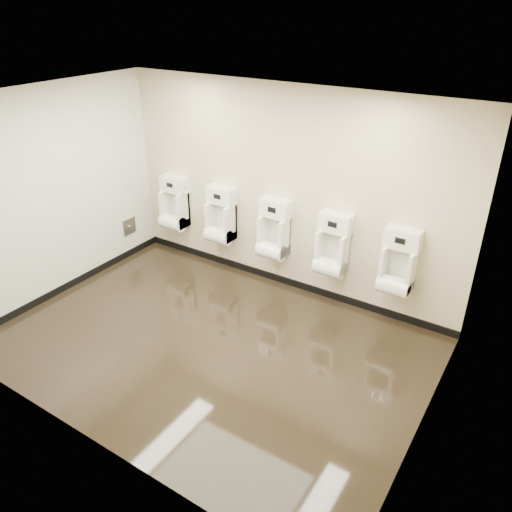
{
  "coord_description": "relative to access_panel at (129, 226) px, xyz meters",
  "views": [
    {
      "loc": [
        3.07,
        -3.74,
        3.73
      ],
      "look_at": [
        0.31,
        0.55,
        1.05
      ],
      "focal_mm": 35.0,
      "sensor_mm": 36.0,
      "label": 1
    }
  ],
  "objects": [
    {
      "name": "skirting_back",
      "position": [
        2.48,
        0.54,
        -0.45
      ],
      "size": [
        5.0,
        0.02,
        0.1
      ],
      "primitive_type": "cube",
      "color": "black",
      "rests_on": "ground"
    },
    {
      "name": "skirting_left",
      "position": [
        -0.01,
        -1.2,
        -0.45
      ],
      "size": [
        0.02,
        3.5,
        0.1
      ],
      "primitive_type": "cube",
      "color": "black",
      "rests_on": "ground"
    },
    {
      "name": "urinal_0",
      "position": [
        0.61,
        0.4,
        0.32
      ],
      "size": [
        0.44,
        0.33,
        0.82
      ],
      "color": "white",
      "rests_on": "back_wall"
    },
    {
      "name": "ground",
      "position": [
        2.48,
        -1.2,
        -0.5
      ],
      "size": [
        5.0,
        3.5,
        0.0
      ],
      "primitive_type": "cube",
      "color": "black",
      "rests_on": "ground"
    },
    {
      "name": "urinal_3",
      "position": [
        3.29,
        0.4,
        0.32
      ],
      "size": [
        0.44,
        0.33,
        0.82
      ],
      "color": "white",
      "rests_on": "back_wall"
    },
    {
      "name": "tile_overlay_left",
      "position": [
        -0.01,
        -1.2,
        0.9
      ],
      "size": [
        0.01,
        3.5,
        2.8
      ],
      "primitive_type": "cube",
      "color": "white",
      "rests_on": "ground"
    },
    {
      "name": "urinal_1",
      "position": [
        1.5,
        0.4,
        0.32
      ],
      "size": [
        0.44,
        0.33,
        0.82
      ],
      "color": "white",
      "rests_on": "back_wall"
    },
    {
      "name": "right_wall",
      "position": [
        4.98,
        -1.2,
        0.9
      ],
      "size": [
        0.02,
        3.5,
        2.8
      ],
      "primitive_type": "cube",
      "color": "beige",
      "rests_on": "ground"
    },
    {
      "name": "front_wall",
      "position": [
        2.48,
        -2.95,
        0.9
      ],
      "size": [
        5.0,
        0.02,
        2.8
      ],
      "primitive_type": "cube",
      "color": "beige",
      "rests_on": "ground"
    },
    {
      "name": "urinal_4",
      "position": [
        4.15,
        0.4,
        0.32
      ],
      "size": [
        0.44,
        0.33,
        0.82
      ],
      "color": "white",
      "rests_on": "back_wall"
    },
    {
      "name": "back_wall",
      "position": [
        2.48,
        0.55,
        0.9
      ],
      "size": [
        5.0,
        0.02,
        2.8
      ],
      "primitive_type": "cube",
      "color": "beige",
      "rests_on": "ground"
    },
    {
      "name": "access_panel",
      "position": [
        0.0,
        0.0,
        0.0
      ],
      "size": [
        0.04,
        0.25,
        0.25
      ],
      "color": "#9E9EA3",
      "rests_on": "left_wall"
    },
    {
      "name": "urinal_2",
      "position": [
        2.41,
        0.4,
        0.32
      ],
      "size": [
        0.44,
        0.33,
        0.82
      ],
      "color": "white",
      "rests_on": "back_wall"
    },
    {
      "name": "ceiling",
      "position": [
        2.48,
        -1.2,
        2.3
      ],
      "size": [
        5.0,
        3.5,
        0.0
      ],
      "primitive_type": "cube",
      "color": "silver"
    },
    {
      "name": "left_wall",
      "position": [
        -0.02,
        -1.2,
        0.9
      ],
      "size": [
        0.02,
        3.5,
        2.8
      ],
      "primitive_type": "cube",
      "color": "beige",
      "rests_on": "ground"
    }
  ]
}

